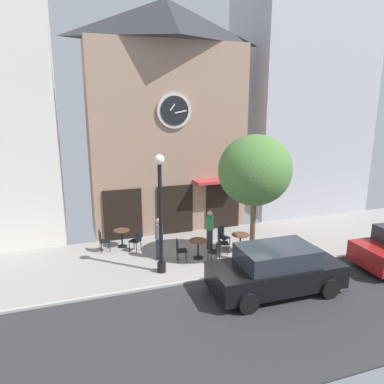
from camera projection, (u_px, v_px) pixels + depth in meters
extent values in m
cube|color=gray|center=(211.00, 250.00, 15.31)|extent=(26.26, 4.95, 0.05)
cube|color=#2D2D30|center=(276.00, 315.00, 10.61)|extent=(26.26, 5.30, 0.05)
cube|color=#A8A5A0|center=(237.00, 274.00, 13.05)|extent=(26.26, 0.12, 0.08)
cube|color=#9E7A66|center=(168.00, 139.00, 17.26)|extent=(7.29, 2.14, 8.66)
pyramid|color=#2D2D33|center=(166.00, 20.00, 16.00)|extent=(6.56, 2.99, 1.80)
cylinder|color=beige|center=(174.00, 111.00, 15.90)|extent=(1.55, 0.10, 1.55)
cylinder|color=black|center=(175.00, 111.00, 15.84)|extent=(1.27, 0.04, 1.27)
cube|color=beige|center=(172.00, 107.00, 15.74)|extent=(0.26, 0.03, 0.32)
cube|color=beige|center=(181.00, 112.00, 15.90)|extent=(0.54, 0.03, 0.16)
cube|color=black|center=(123.00, 215.00, 16.23)|extent=(1.70, 0.10, 2.30)
cube|color=black|center=(175.00, 210.00, 17.00)|extent=(1.70, 0.10, 2.30)
cube|color=black|center=(223.00, 205.00, 17.77)|extent=(1.70, 0.10, 2.30)
cube|color=#B23333|center=(218.00, 181.00, 17.05)|extent=(2.33, 0.90, 0.12)
cube|color=#B2B2BC|center=(299.00, 94.00, 20.42)|extent=(6.75, 4.62, 12.94)
cylinder|color=black|center=(162.00, 267.00, 13.27)|extent=(0.32, 0.32, 0.36)
cylinder|color=black|center=(161.00, 220.00, 12.83)|extent=(0.14, 0.14, 3.96)
sphere|color=white|center=(159.00, 160.00, 12.32)|extent=(0.36, 0.36, 0.36)
cylinder|color=brown|center=(253.00, 229.00, 13.84)|extent=(0.20, 0.20, 2.65)
ellipsoid|color=#4C7A38|center=(255.00, 170.00, 13.29)|extent=(2.76, 2.48, 2.62)
cylinder|color=black|center=(122.00, 239.00, 15.53)|extent=(0.07, 0.07, 0.74)
cylinder|color=black|center=(122.00, 246.00, 15.62)|extent=(0.40, 0.40, 0.03)
cylinder|color=brown|center=(122.00, 230.00, 15.45)|extent=(0.68, 0.68, 0.03)
cylinder|color=black|center=(198.00, 249.00, 14.37)|extent=(0.07, 0.07, 0.75)
cylinder|color=black|center=(198.00, 258.00, 14.46)|extent=(0.40, 0.40, 0.03)
cylinder|color=brown|center=(198.00, 241.00, 14.28)|extent=(0.71, 0.71, 0.03)
cylinder|color=black|center=(240.00, 243.00, 14.97)|extent=(0.07, 0.07, 0.76)
cylinder|color=black|center=(240.00, 252.00, 15.06)|extent=(0.40, 0.40, 0.03)
cylinder|color=brown|center=(240.00, 235.00, 14.88)|extent=(0.72, 0.72, 0.03)
cube|color=black|center=(135.00, 241.00, 15.05)|extent=(0.57, 0.57, 0.04)
cube|color=black|center=(139.00, 236.00, 14.92)|extent=(0.29, 0.30, 0.45)
cylinder|color=black|center=(134.00, 244.00, 15.32)|extent=(0.03, 0.03, 0.45)
cylinder|color=black|center=(129.00, 247.00, 15.02)|extent=(0.03, 0.03, 0.45)
cylinder|color=black|center=(141.00, 245.00, 15.19)|extent=(0.03, 0.03, 0.45)
cylinder|color=black|center=(136.00, 248.00, 14.89)|extent=(0.03, 0.03, 0.45)
cube|color=black|center=(224.00, 238.00, 15.42)|extent=(0.53, 0.53, 0.04)
cube|color=black|center=(221.00, 231.00, 15.49)|extent=(0.36, 0.19, 0.45)
cylinder|color=black|center=(224.00, 245.00, 15.24)|extent=(0.03, 0.03, 0.45)
cylinder|color=black|center=(230.00, 243.00, 15.47)|extent=(0.03, 0.03, 0.45)
cylinder|color=black|center=(218.00, 242.00, 15.48)|extent=(0.03, 0.03, 0.45)
cylinder|color=black|center=(224.00, 240.00, 15.71)|extent=(0.03, 0.03, 0.45)
cube|color=black|center=(182.00, 251.00, 14.06)|extent=(0.45, 0.45, 0.04)
cube|color=black|center=(177.00, 245.00, 13.97)|extent=(0.10, 0.38, 0.45)
cylinder|color=black|center=(187.00, 257.00, 13.98)|extent=(0.03, 0.03, 0.45)
cylinder|color=black|center=(185.00, 254.00, 14.31)|extent=(0.03, 0.03, 0.45)
cylinder|color=black|center=(178.00, 258.00, 13.92)|extent=(0.03, 0.03, 0.45)
cylinder|color=black|center=(177.00, 255.00, 14.25)|extent=(0.03, 0.03, 0.45)
cube|color=black|center=(214.00, 252.00, 13.95)|extent=(0.57, 0.57, 0.04)
cube|color=black|center=(218.00, 247.00, 13.82)|extent=(0.30, 0.29, 0.45)
cylinder|color=black|center=(212.00, 255.00, 14.23)|extent=(0.03, 0.03, 0.45)
cylinder|color=black|center=(208.00, 258.00, 13.93)|extent=(0.03, 0.03, 0.45)
cylinder|color=black|center=(220.00, 256.00, 14.08)|extent=(0.03, 0.03, 0.45)
cylinder|color=black|center=(216.00, 260.00, 13.78)|extent=(0.03, 0.03, 0.45)
cube|color=black|center=(105.00, 241.00, 15.05)|extent=(0.44, 0.44, 0.04)
cube|color=black|center=(100.00, 236.00, 14.92)|extent=(0.08, 0.38, 0.45)
cylinder|color=black|center=(110.00, 247.00, 15.02)|extent=(0.03, 0.03, 0.45)
cylinder|color=black|center=(108.00, 244.00, 15.32)|extent=(0.03, 0.03, 0.45)
cylinder|color=black|center=(102.00, 248.00, 14.88)|extent=(0.03, 0.03, 0.45)
cylinder|color=black|center=(100.00, 245.00, 15.18)|extent=(0.03, 0.03, 0.45)
cube|color=black|center=(223.00, 243.00, 14.83)|extent=(0.49, 0.49, 0.04)
cube|color=black|center=(219.00, 238.00, 14.76)|extent=(0.13, 0.38, 0.45)
cylinder|color=black|center=(228.00, 250.00, 14.73)|extent=(0.03, 0.03, 0.45)
cylinder|color=black|center=(227.00, 246.00, 15.06)|extent=(0.03, 0.03, 0.45)
cylinder|color=black|center=(220.00, 250.00, 14.71)|extent=(0.03, 0.03, 0.45)
cylinder|color=black|center=(218.00, 247.00, 15.03)|extent=(0.03, 0.03, 0.45)
cylinder|color=#2D2D38|center=(210.00, 239.00, 15.31)|extent=(0.34, 0.34, 0.85)
cylinder|color=#338C4C|center=(210.00, 223.00, 15.13)|extent=(0.42, 0.42, 0.60)
sphere|color=tan|center=(210.00, 213.00, 15.03)|extent=(0.22, 0.22, 0.22)
cylinder|color=#2D2D38|center=(159.00, 248.00, 14.33)|extent=(0.34, 0.34, 0.85)
cylinder|color=slate|center=(159.00, 231.00, 14.16)|extent=(0.41, 0.41, 0.60)
sphere|color=tan|center=(159.00, 221.00, 14.06)|extent=(0.22, 0.22, 0.22)
cube|color=black|center=(276.00, 274.00, 11.80)|extent=(4.34, 1.89, 0.75)
cube|color=#262B33|center=(277.00, 256.00, 11.65)|extent=(2.44, 1.63, 0.60)
cylinder|color=black|center=(330.00, 288.00, 11.46)|extent=(0.64, 0.23, 0.64)
cylinder|color=black|center=(297.00, 265.00, 13.12)|extent=(0.64, 0.23, 0.64)
cylinder|color=black|center=(248.00, 303.00, 10.62)|extent=(0.64, 0.23, 0.64)
cylinder|color=black|center=(224.00, 276.00, 12.28)|extent=(0.64, 0.23, 0.64)
cylinder|color=black|center=(362.00, 253.00, 14.12)|extent=(0.65, 0.24, 0.64)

